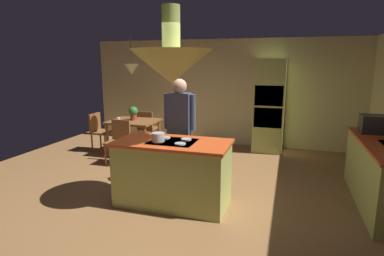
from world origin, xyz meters
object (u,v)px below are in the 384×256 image
Objects in this scene: oven_tower at (269,106)px; chair_by_back_wall at (147,126)px; chair_at_corner at (99,129)px; cup_on_table at (118,119)px; person_at_island at (180,125)px; kitchen_island at (173,173)px; cooking_pot_on_cooktop at (158,137)px; microwave_on_counter at (377,124)px; potted_plant_on_table at (133,112)px; dining_table at (134,125)px; chair_facing_island at (119,139)px.

oven_tower reaches higher than chair_by_back_wall.
cup_on_table is (0.64, -0.21, 0.30)m from chair_at_corner.
person_at_island is at bearing -119.96° from chair_at_corner.
oven_tower is at bearing 71.26° from kitchen_island.
chair_by_back_wall is (-1.70, 2.75, 0.04)m from kitchen_island.
person_at_island is at bearing 88.10° from cooking_pot_on_cooktop.
person_at_island is at bearing -165.92° from microwave_on_counter.
cooking_pot_on_cooktop reaches higher than potted_plant_on_table.
dining_table is at bearing -157.79° from oven_tower.
chair_facing_island is 2.90× the size of potted_plant_on_table.
cup_on_table is (-1.94, 1.89, 0.34)m from kitchen_island.
chair_facing_island is 9.67× the size of cup_on_table.
person_at_island reaches higher than cooking_pot_on_cooktop.
potted_plant_on_table is 2.76m from cooking_pot_on_cooktop.
oven_tower is 2.38× the size of chair_at_corner.
kitchen_island is at bearing -129.12° from chair_at_corner.
person_at_island is 2.64m from chair_by_back_wall.
cooking_pot_on_cooktop is (1.56, -2.27, 0.07)m from potted_plant_on_table.
dining_table is (-1.70, 2.10, 0.19)m from kitchen_island.
person_at_island reaches higher than chair_by_back_wall.
person_at_island is 0.82m from cooking_pot_on_cooktop.
potted_plant_on_table is 1.67× the size of cooking_pot_on_cooktop.
microwave_on_counter reaches higher than dining_table.
chair_by_back_wall reaches higher than cup_on_table.
potted_plant_on_table is at bearing 88.23° from chair_by_back_wall.
chair_at_corner is 3.33m from cooking_pot_on_cooktop.
oven_tower is 6.91× the size of potted_plant_on_table.
potted_plant_on_table reaches higher than chair_facing_island.
cup_on_table reaches higher than dining_table.
dining_table is 1.16× the size of chair_facing_island.
oven_tower is 3.05m from dining_table.
microwave_on_counter is 3.38m from cooking_pot_on_cooktop.
oven_tower is 4.50× the size of microwave_on_counter.
cooking_pot_on_cooktop is at bearing -91.90° from person_at_island.
oven_tower is (1.10, 3.24, 0.57)m from kitchen_island.
chair_facing_island is 2.26m from cooking_pot_on_cooktop.
person_at_island reaches higher than chair_at_corner.
chair_facing_island is 1.00× the size of chair_at_corner.
dining_table is at bearing -65.80° from potted_plant_on_table.
kitchen_island is at bearing -51.25° from potted_plant_on_table.
dining_table is 5.59× the size of cooking_pot_on_cooktop.
person_at_island is 3.07m from microwave_on_counter.
cooking_pot_on_cooktop reaches higher than chair_by_back_wall.
oven_tower is at bearing -170.04° from chair_by_back_wall.
potted_plant_on_table is (-0.02, 0.69, 0.42)m from chair_facing_island.
oven_tower reaches higher than chair_facing_island.
oven_tower is at bearing 133.88° from microwave_on_counter.
cooking_pot_on_cooktop reaches higher than chair_facing_island.
dining_table is 0.36m from cup_on_table.
person_at_island is 19.48× the size of cup_on_table.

